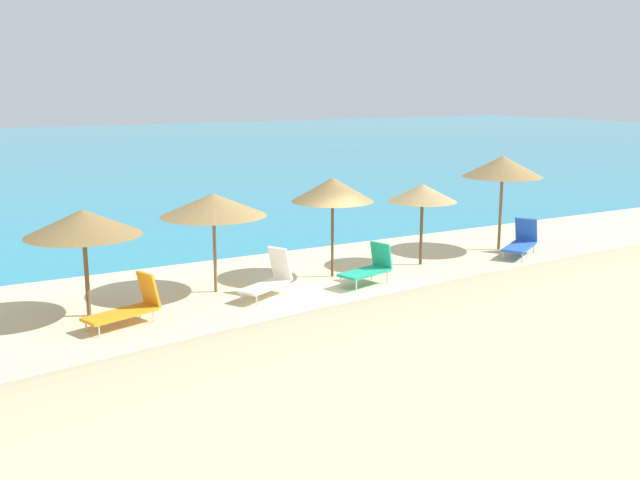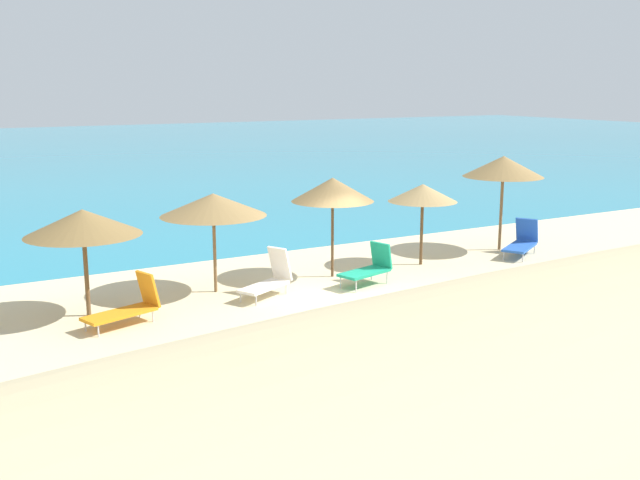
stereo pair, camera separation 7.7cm
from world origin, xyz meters
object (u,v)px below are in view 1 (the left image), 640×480
(beach_umbrella_2, at_px, (213,205))
(beach_umbrella_5, at_px, (503,167))
(cooler_box, at_px, (360,321))
(lounge_chair_3, at_px, (521,242))
(beach_umbrella_3, at_px, (333,190))
(lounge_chair_2, at_px, (270,279))
(lounge_chair_0, at_px, (369,268))
(beach_umbrella_1, at_px, (83,223))
(lounge_chair_1, at_px, (129,307))
(beach_umbrella_4, at_px, (422,193))

(beach_umbrella_2, height_order, beach_umbrella_5, beach_umbrella_5)
(beach_umbrella_5, height_order, cooler_box, beach_umbrella_5)
(beach_umbrella_5, xyz_separation_m, lounge_chair_3, (0.04, -0.93, -2.23))
(cooler_box, bearing_deg, lounge_chair_3, 22.98)
(beach_umbrella_3, distance_m, lounge_chair_3, 6.71)
(lounge_chair_2, xyz_separation_m, lounge_chair_3, (8.71, 0.23, -0.03))
(beach_umbrella_2, xyz_separation_m, beach_umbrella_3, (3.35, -0.15, 0.16))
(lounge_chair_0, height_order, lounge_chair_2, lounge_chair_2)
(beach_umbrella_3, height_order, lounge_chair_3, beach_umbrella_3)
(lounge_chair_3, bearing_deg, beach_umbrella_1, 57.91)
(beach_umbrella_2, height_order, cooler_box, beach_umbrella_2)
(beach_umbrella_1, relative_size, beach_umbrella_3, 0.95)
(beach_umbrella_2, height_order, lounge_chair_2, beach_umbrella_2)
(lounge_chair_0, xyz_separation_m, cooler_box, (-2.15, -2.90, -0.29))
(lounge_chair_3, bearing_deg, beach_umbrella_5, -27.87)
(beach_umbrella_1, height_order, lounge_chair_1, beach_umbrella_1)
(beach_umbrella_3, bearing_deg, lounge_chair_1, -167.28)
(lounge_chair_2, xyz_separation_m, cooler_box, (0.60, -3.21, -0.28))
(beach_umbrella_1, distance_m, beach_umbrella_3, 6.62)
(beach_umbrella_1, bearing_deg, lounge_chair_0, -7.37)
(beach_umbrella_1, xyz_separation_m, beach_umbrella_2, (3.26, 0.43, 0.08))
(beach_umbrella_2, distance_m, beach_umbrella_4, 6.31)
(lounge_chair_0, height_order, lounge_chair_3, lounge_chair_3)
(beach_umbrella_1, bearing_deg, lounge_chair_1, -59.53)
(beach_umbrella_5, bearing_deg, lounge_chair_0, -166.10)
(beach_umbrella_5, relative_size, lounge_chair_0, 1.86)
(beach_umbrella_2, bearing_deg, cooler_box, -69.08)
(beach_umbrella_1, xyz_separation_m, lounge_chair_0, (7.03, -0.91, -1.70))
(beach_umbrella_4, height_order, lounge_chair_0, beach_umbrella_4)
(beach_umbrella_1, height_order, lounge_chair_3, beach_umbrella_1)
(lounge_chair_1, bearing_deg, beach_umbrella_1, 12.71)
(lounge_chair_0, bearing_deg, beach_umbrella_5, -91.64)
(beach_umbrella_2, xyz_separation_m, lounge_chair_2, (1.02, -1.03, -1.79))
(beach_umbrella_1, distance_m, lounge_chair_0, 7.29)
(lounge_chair_1, distance_m, lounge_chair_2, 3.68)
(lounge_chair_3, bearing_deg, beach_umbrella_2, 54.82)
(lounge_chair_0, bearing_deg, beach_umbrella_3, 3.84)
(lounge_chair_2, bearing_deg, beach_umbrella_5, -109.23)
(beach_umbrella_3, relative_size, cooler_box, 4.97)
(beach_umbrella_2, height_order, beach_umbrella_4, beach_umbrella_2)
(beach_umbrella_1, bearing_deg, beach_umbrella_2, 7.57)
(beach_umbrella_2, relative_size, lounge_chair_0, 1.65)
(beach_umbrella_2, height_order, beach_umbrella_3, beach_umbrella_3)
(lounge_chair_0, xyz_separation_m, lounge_chair_1, (-6.40, -0.16, -0.05))
(lounge_chair_2, bearing_deg, beach_umbrella_1, 55.17)
(beach_umbrella_4, relative_size, cooler_box, 4.32)
(lounge_chair_0, distance_m, cooler_box, 3.62)
(beach_umbrella_3, distance_m, beach_umbrella_5, 6.35)
(beach_umbrella_1, bearing_deg, beach_umbrella_4, 1.23)
(lounge_chair_3, distance_m, cooler_box, 8.81)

